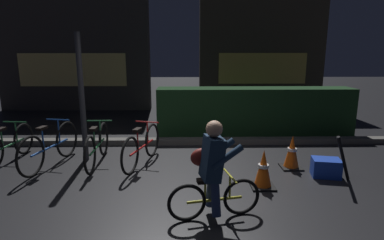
{
  "coord_description": "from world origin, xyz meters",
  "views": [
    {
      "loc": [
        0.1,
        -4.56,
        2.05
      ],
      "look_at": [
        0.2,
        0.6,
        0.9
      ],
      "focal_mm": 29.46,
      "sensor_mm": 36.0,
      "label": 1
    }
  ],
  "objects_px": {
    "parked_bike_center_right": "(142,146)",
    "traffic_cone_far": "(292,152)",
    "parked_bike_leftmost": "(9,145)",
    "cyclist": "(212,170)",
    "street_post": "(82,98)",
    "parked_bike_center_left": "(97,146)",
    "traffic_cone_near": "(263,169)",
    "blue_crate": "(326,168)",
    "closed_umbrella": "(343,159)",
    "parked_bike_left_mid": "(50,146)"
  },
  "relations": [
    {
      "from": "parked_bike_leftmost",
      "to": "traffic_cone_far",
      "type": "bearing_deg",
      "value": -89.34
    },
    {
      "from": "parked_bike_center_left",
      "to": "traffic_cone_far",
      "type": "xyz_separation_m",
      "value": [
        3.48,
        -0.28,
        -0.06
      ]
    },
    {
      "from": "closed_umbrella",
      "to": "blue_crate",
      "type": "bearing_deg",
      "value": -90.6
    },
    {
      "from": "parked_bike_center_right",
      "to": "parked_bike_center_left",
      "type": "bearing_deg",
      "value": 102.77
    },
    {
      "from": "parked_bike_leftmost",
      "to": "cyclist",
      "type": "height_order",
      "value": "cyclist"
    },
    {
      "from": "street_post",
      "to": "parked_bike_center_right",
      "type": "xyz_separation_m",
      "value": [
        1.11,
        -0.28,
        -0.84
      ]
    },
    {
      "from": "street_post",
      "to": "traffic_cone_far",
      "type": "xyz_separation_m",
      "value": [
        3.78,
        -0.51,
        -0.9
      ]
    },
    {
      "from": "traffic_cone_near",
      "to": "traffic_cone_far",
      "type": "distance_m",
      "value": 1.05
    },
    {
      "from": "closed_umbrella",
      "to": "traffic_cone_near",
      "type": "bearing_deg",
      "value": -23.4
    },
    {
      "from": "parked_bike_center_right",
      "to": "cyclist",
      "type": "xyz_separation_m",
      "value": [
        1.12,
        -1.89,
        0.29
      ]
    },
    {
      "from": "parked_bike_center_left",
      "to": "parked_bike_center_right",
      "type": "relative_size",
      "value": 1.05
    },
    {
      "from": "parked_bike_left_mid",
      "to": "traffic_cone_far",
      "type": "xyz_separation_m",
      "value": [
        4.3,
        -0.2,
        -0.08
      ]
    },
    {
      "from": "closed_umbrella",
      "to": "traffic_cone_far",
      "type": "bearing_deg",
      "value": -77.49
    },
    {
      "from": "street_post",
      "to": "blue_crate",
      "type": "xyz_separation_m",
      "value": [
        4.22,
        -0.9,
        -1.03
      ]
    },
    {
      "from": "parked_bike_center_left",
      "to": "blue_crate",
      "type": "distance_m",
      "value": 3.99
    },
    {
      "from": "parked_bike_left_mid",
      "to": "parked_bike_center_right",
      "type": "height_order",
      "value": "parked_bike_left_mid"
    },
    {
      "from": "parked_bike_left_mid",
      "to": "traffic_cone_far",
      "type": "distance_m",
      "value": 4.3
    },
    {
      "from": "street_post",
      "to": "traffic_cone_near",
      "type": "height_order",
      "value": "street_post"
    },
    {
      "from": "street_post",
      "to": "traffic_cone_near",
      "type": "xyz_separation_m",
      "value": [
        3.08,
        -1.3,
        -0.9
      ]
    },
    {
      "from": "parked_bike_leftmost",
      "to": "street_post",
      "type": "bearing_deg",
      "value": -81.58
    },
    {
      "from": "parked_bike_center_right",
      "to": "closed_umbrella",
      "type": "distance_m",
      "value": 3.37
    },
    {
      "from": "street_post",
      "to": "traffic_cone_far",
      "type": "bearing_deg",
      "value": -7.71
    },
    {
      "from": "street_post",
      "to": "parked_bike_center_left",
      "type": "bearing_deg",
      "value": -38.2
    },
    {
      "from": "parked_bike_leftmost",
      "to": "parked_bike_center_right",
      "type": "distance_m",
      "value": 2.52
    },
    {
      "from": "parked_bike_center_right",
      "to": "traffic_cone_far",
      "type": "distance_m",
      "value": 2.68
    },
    {
      "from": "parked_bike_center_right",
      "to": "blue_crate",
      "type": "xyz_separation_m",
      "value": [
        3.11,
        -0.62,
        -0.19
      ]
    },
    {
      "from": "parked_bike_center_right",
      "to": "closed_umbrella",
      "type": "height_order",
      "value": "closed_umbrella"
    },
    {
      "from": "blue_crate",
      "to": "cyclist",
      "type": "xyz_separation_m",
      "value": [
        -1.99,
        -1.27,
        0.48
      ]
    },
    {
      "from": "traffic_cone_far",
      "to": "blue_crate",
      "type": "distance_m",
      "value": 0.61
    },
    {
      "from": "blue_crate",
      "to": "closed_umbrella",
      "type": "bearing_deg",
      "value": -60.54
    },
    {
      "from": "parked_bike_center_left",
      "to": "cyclist",
      "type": "relative_size",
      "value": 1.33
    },
    {
      "from": "parked_bike_leftmost",
      "to": "cyclist",
      "type": "bearing_deg",
      "value": -114.51
    },
    {
      "from": "parked_bike_center_right",
      "to": "closed_umbrella",
      "type": "bearing_deg",
      "value": -88.83
    },
    {
      "from": "street_post",
      "to": "parked_bike_leftmost",
      "type": "bearing_deg",
      "value": -177.11
    },
    {
      "from": "parked_bike_center_right",
      "to": "traffic_cone_far",
      "type": "xyz_separation_m",
      "value": [
        2.67,
        -0.23,
        -0.05
      ]
    },
    {
      "from": "cyclist",
      "to": "closed_umbrella",
      "type": "height_order",
      "value": "cyclist"
    },
    {
      "from": "traffic_cone_far",
      "to": "closed_umbrella",
      "type": "xyz_separation_m",
      "value": [
        0.59,
        -0.64,
        0.11
      ]
    },
    {
      "from": "street_post",
      "to": "parked_bike_leftmost",
      "type": "height_order",
      "value": "street_post"
    },
    {
      "from": "traffic_cone_near",
      "to": "blue_crate",
      "type": "relative_size",
      "value": 1.35
    },
    {
      "from": "closed_umbrella",
      "to": "parked_bike_left_mid",
      "type": "bearing_deg",
      "value": -39.81
    },
    {
      "from": "parked_bike_center_left",
      "to": "parked_bike_center_right",
      "type": "bearing_deg",
      "value": -94.74
    },
    {
      "from": "blue_crate",
      "to": "closed_umbrella",
      "type": "distance_m",
      "value": 0.38
    },
    {
      "from": "parked_bike_leftmost",
      "to": "closed_umbrella",
      "type": "xyz_separation_m",
      "value": [
        5.76,
        -1.08,
        0.07
      ]
    },
    {
      "from": "parked_bike_leftmost",
      "to": "cyclist",
      "type": "xyz_separation_m",
      "value": [
        3.63,
        -2.1,
        0.3
      ]
    },
    {
      "from": "street_post",
      "to": "parked_bike_left_mid",
      "type": "distance_m",
      "value": 1.02
    },
    {
      "from": "parked_bike_left_mid",
      "to": "cyclist",
      "type": "bearing_deg",
      "value": -112.32
    },
    {
      "from": "parked_bike_center_left",
      "to": "traffic_cone_far",
      "type": "bearing_deg",
      "value": -95.96
    },
    {
      "from": "parked_bike_center_left",
      "to": "traffic_cone_near",
      "type": "bearing_deg",
      "value": -112.35
    },
    {
      "from": "parked_bike_center_left",
      "to": "closed_umbrella",
      "type": "distance_m",
      "value": 4.17
    },
    {
      "from": "street_post",
      "to": "parked_bike_center_left",
      "type": "distance_m",
      "value": 0.92
    }
  ]
}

